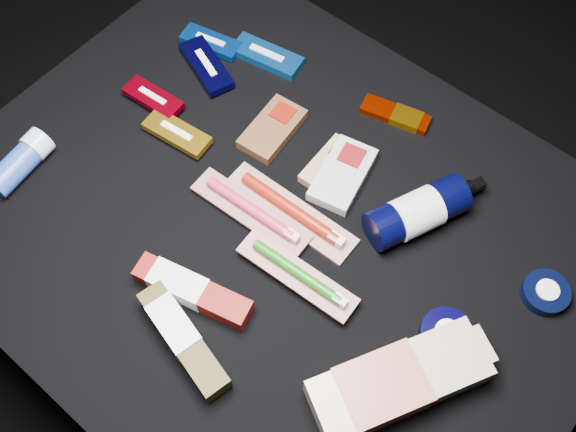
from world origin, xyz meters
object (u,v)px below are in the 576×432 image
Objects in this scene: lotion_bottle at (417,212)px; toothpaste_carton_red at (188,289)px; deodorant_stick at (21,162)px; bodywash_bottle at (395,383)px.

lotion_bottle is 0.35m from toothpaste_carton_red.
lotion_bottle is 0.61m from deodorant_stick.
bodywash_bottle is at bearing 0.26° from toothpaste_carton_red.
lotion_bottle is at bearing 146.48° from bodywash_bottle.
deodorant_stick reaches higher than toothpaste_carton_red.
deodorant_stick is at bearing -143.50° from bodywash_bottle.
toothpaste_carton_red is (-0.18, -0.30, -0.01)m from lotion_bottle.
bodywash_bottle is 2.15× the size of deodorant_stick.
bodywash_bottle is 0.31m from toothpaste_carton_red.
lotion_bottle reaches higher than bodywash_bottle.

